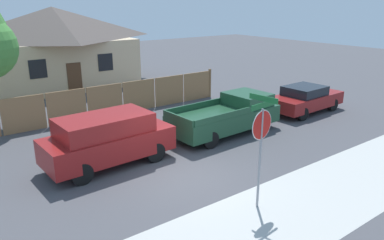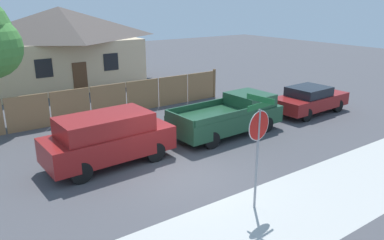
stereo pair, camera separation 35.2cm
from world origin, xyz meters
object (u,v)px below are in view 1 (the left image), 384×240
orange_pickup (228,115)px  stop_sign (261,133)px  house (56,46)px  parked_sedan (305,99)px  red_suv (108,139)px

orange_pickup → stop_sign: bearing=-126.5°
stop_sign → house: bearing=81.0°
orange_pickup → parked_sedan: orange_pickup is taller
orange_pickup → parked_sedan: (5.46, -0.01, -0.08)m
house → stop_sign: size_ratio=3.11×
parked_sedan → stop_sign: 10.48m
parked_sedan → stop_sign: size_ratio=1.35×
red_suv → stop_sign: stop_sign is taller
house → red_suv: (-2.86, -14.21, -1.74)m
house → red_suv: house is taller
orange_pickup → house: bearing=98.9°
orange_pickup → red_suv: bearing=177.7°
orange_pickup → parked_sedan: size_ratio=1.18×
orange_pickup → parked_sedan: 5.46m
stop_sign → parked_sedan: bearing=23.1°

